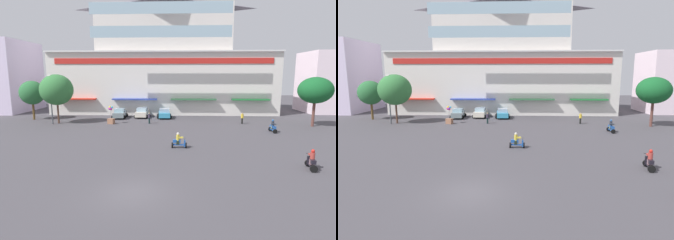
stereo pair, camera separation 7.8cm
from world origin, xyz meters
The scene contains 16 objects.
ground_plane centered at (0.00, 13.00, 0.00)m, with size 128.00×128.00×0.00m, color #464348.
colonial_building centered at (0.00, 36.29, 9.09)m, with size 39.36×17.27×21.35m.
flank_building_right centered at (31.64, 35.90, 5.50)m, with size 11.40×8.51×11.00m.
plaza_tree_0 centered at (-19.70, 25.15, 4.14)m, with size 3.79×3.23×5.97m.
plaza_tree_1 centered at (20.71, 21.20, 4.83)m, with size 4.45×3.90×6.59m.
plaza_tree_2 centered at (-14.44, 22.13, 4.78)m, with size 4.57×4.32×6.94m.
parked_car_0 centered at (-6.71, 27.18, 0.77)m, with size 2.43×4.02×1.53m.
parked_car_1 centered at (-3.22, 27.96, 0.79)m, with size 2.46×3.89×1.57m.
parked_car_2 centered at (0.40, 27.46, 0.77)m, with size 2.54×3.96×1.52m.
scooter_rider_1 centered at (2.75, 9.85, 0.61)m, with size 1.46×0.56×1.50m.
scooter_rider_2 centered at (12.43, 4.39, 0.64)m, with size 0.77×1.52×1.56m.
scooter_rider_3 centered at (14.06, 17.20, 0.64)m, with size 0.62×1.50×1.56m.
pedestrian_0 centered at (11.69, 22.74, 0.89)m, with size 0.48×0.48×1.58m.
pedestrian_1 centered at (-1.44, 22.37, 0.90)m, with size 0.47×0.47×1.60m.
streetlamp_near centered at (-15.00, 21.47, 4.01)m, with size 0.40×0.40×6.88m.
balloon_vendor_cart centered at (-6.84, 22.02, 1.11)m, with size 1.05×0.87×2.55m.
Camera 1 is at (2.68, -14.53, 6.85)m, focal length 28.32 mm.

